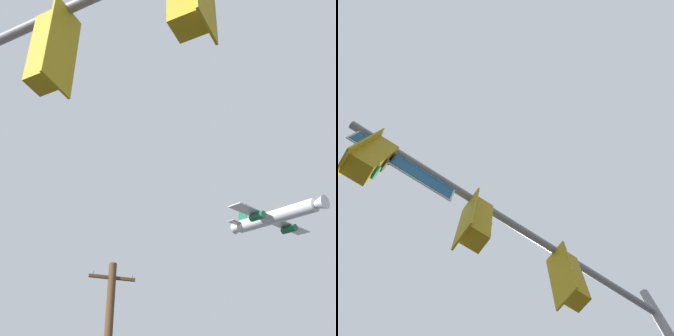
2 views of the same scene
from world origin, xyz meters
TOP-DOWN VIEW (x-y plane):
  - signal_pole_near at (-5.45, -7.53)m, footprint 6.83×0.76m

SIDE VIEW (x-z plane):
  - signal_pole_near at x=-5.45m, z-range 1.78..9.00m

